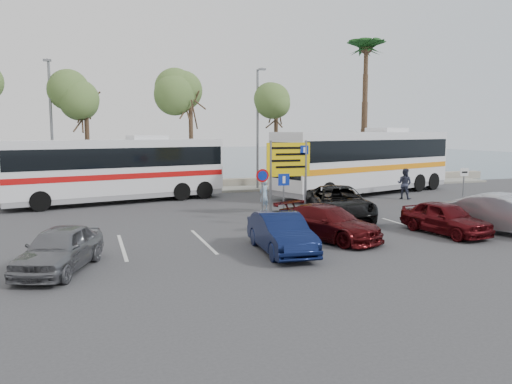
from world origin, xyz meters
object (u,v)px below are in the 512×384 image
object	(u,v)px
car_silver_b	(507,214)
pedestrian_near	(264,195)
car_blue	(281,233)
pedestrian_far	(405,184)
coach_bus_left	(117,172)
direction_sign	(288,165)
coach_bus_right	(366,163)
suv_black	(339,203)
street_lamp_left	(51,122)
car_red	(445,218)
car_silver_a	(60,249)
car_maroon	(328,223)
street_lamp_right	(258,123)

from	to	relation	value
car_silver_b	pedestrian_near	distance (m)	11.13
car_blue	pedestrian_far	world-z (taller)	pedestrian_far
coach_bus_left	direction_sign	bearing A→B (deg)	-44.22
coach_bus_left	car_silver_b	xyz separation A→B (m)	(14.10, -14.00, -0.99)
coach_bus_right	pedestrian_near	bearing A→B (deg)	-152.64
direction_sign	pedestrian_near	size ratio (longest dim) A/B	2.24
coach_bus_left	suv_black	distance (m)	12.98
direction_sign	pedestrian_far	xyz separation A→B (m)	(8.87, 3.30, -1.51)
street_lamp_left	car_red	distance (m)	22.65
street_lamp_left	suv_black	bearing A→B (deg)	-43.20
direction_sign	car_silver_b	distance (m)	9.54
suv_black	car_silver_a	bearing A→B (deg)	-140.93
coach_bus_left	coach_bus_right	world-z (taller)	coach_bus_right
coach_bus_right	car_silver_b	distance (m)	13.02
car_silver_a	car_red	world-z (taller)	car_silver_a
car_silver_a	street_lamp_left	bearing A→B (deg)	114.49
car_silver_a	suv_black	size ratio (longest dim) A/B	0.70
direction_sign	car_silver_a	bearing A→B (deg)	-145.95
street_lamp_left	pedestrian_near	xyz separation A→B (m)	(10.41, -8.52, -3.80)
car_maroon	pedestrian_far	size ratio (longest dim) A/B	2.40
direction_sign	coach_bus_left	distance (m)	10.49
direction_sign	car_blue	bearing A→B (deg)	-114.16
direction_sign	coach_bus_right	distance (m)	10.07
car_silver_b	pedestrian_far	xyz separation A→B (m)	(2.27, 10.00, 0.14)
car_red	pedestrian_near	distance (m)	9.15
street_lamp_right	pedestrian_far	size ratio (longest dim) A/B	4.37
car_red	car_silver_b	bearing A→B (deg)	-23.45
suv_black	car_silver_b	xyz separation A→B (m)	(4.80, -5.00, 0.01)
car_maroon	pedestrian_near	xyz separation A→B (m)	(0.01, 7.18, 0.17)
coach_bus_left	car_red	xyz separation A→B (m)	(11.70, -13.30, -1.11)
pedestrian_far	car_silver_a	bearing A→B (deg)	84.12
car_maroon	pedestrian_far	xyz separation A→B (m)	(9.47, 8.68, 0.28)
street_lamp_left	car_silver_a	bearing A→B (deg)	-86.32
direction_sign	car_silver_a	xyz separation A→B (m)	(-9.91, -6.70, -1.77)
street_lamp_left	coach_bus_left	world-z (taller)	street_lamp_left
car_blue	car_maroon	world-z (taller)	car_blue
street_lamp_right	car_silver_a	world-z (taller)	street_lamp_right
direction_sign	suv_black	size ratio (longest dim) A/B	0.66
street_lamp_right	coach_bus_right	distance (m)	7.68
car_silver_a	pedestrian_far	size ratio (longest dim) A/B	2.10
coach_bus_right	direction_sign	bearing A→B (deg)	-141.92
car_maroon	pedestrian_near	world-z (taller)	pedestrian_near
direction_sign	coach_bus_left	size ratio (longest dim) A/B	0.29
coach_bus_right	car_blue	bearing A→B (deg)	-130.25
car_maroon	suv_black	bearing A→B (deg)	33.79
street_lamp_right	suv_black	bearing A→B (deg)	-90.95
street_lamp_left	car_maroon	bearing A→B (deg)	-56.48
street_lamp_right	car_maroon	size ratio (longest dim) A/B	1.82
street_lamp_right	coach_bus_right	xyz separation A→B (m)	(5.92, -4.12, -2.63)
coach_bus_left	suv_black	size ratio (longest dim) A/B	2.27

